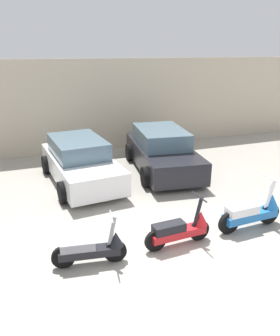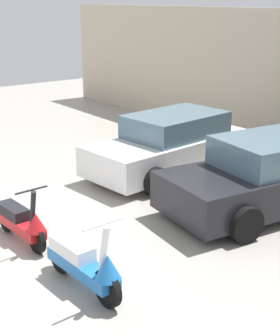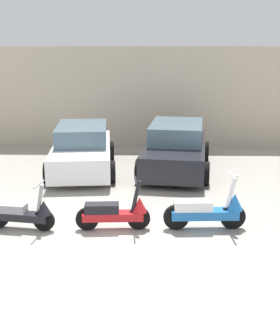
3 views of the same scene
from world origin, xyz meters
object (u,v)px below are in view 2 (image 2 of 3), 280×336
Objects in this scene: car_rear_center at (270,175)px; scooter_front_center at (85,263)px; scooter_front_right at (22,222)px; car_rear_left at (170,145)px.

scooter_front_center is at bearing 12.64° from car_rear_center.
scooter_front_center is 4.16m from car_rear_center.
scooter_front_center is (1.79, 0.06, 0.04)m from scooter_front_right.
scooter_front_right is 4.31m from car_rear_left.
scooter_front_right is 0.35× the size of car_rear_center.
car_rear_center is (2.69, 0.09, 0.02)m from car_rear_left.
scooter_front_center is at bearing 31.88° from car_rear_left.
car_rear_center is at bearing 92.63° from scooter_front_center.
scooter_front_right is at bearing 179.31° from scooter_front_center.
scooter_front_center is 5.08m from car_rear_left.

